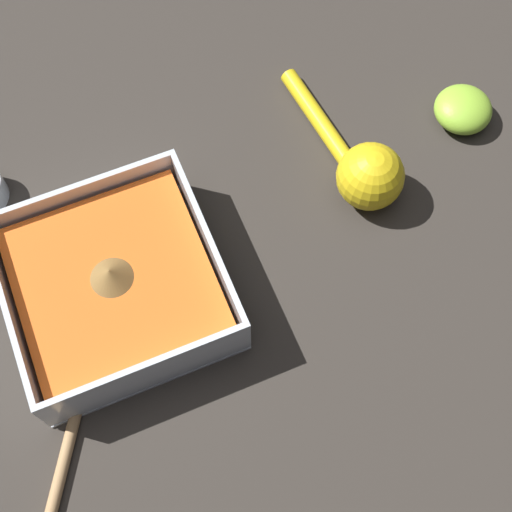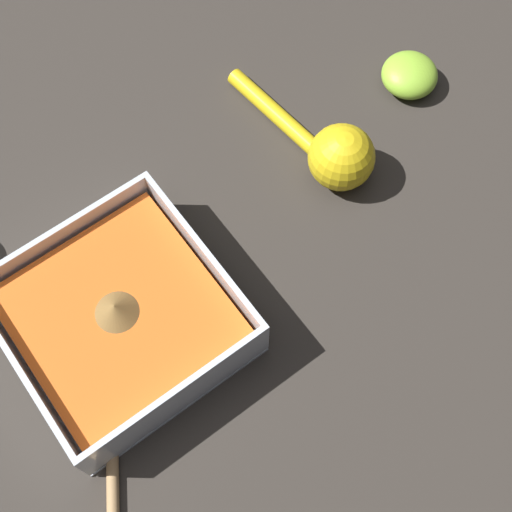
{
  "view_description": "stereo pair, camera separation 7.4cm",
  "coord_description": "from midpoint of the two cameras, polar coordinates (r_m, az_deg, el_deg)",
  "views": [
    {
      "loc": [
        -0.06,
        0.32,
        0.71
      ],
      "look_at": [
        -0.18,
        0.04,
        0.04
      ],
      "focal_mm": 50.0,
      "sensor_mm": 36.0,
      "label": 1
    },
    {
      "loc": [
        0.0,
        0.28,
        0.71
      ],
      "look_at": [
        -0.18,
        0.04,
        0.04
      ],
      "focal_mm": 50.0,
      "sensor_mm": 36.0,
      "label": 2
    }
  ],
  "objects": [
    {
      "name": "lemon_half",
      "position": [
        0.89,
        10.07,
        13.98
      ],
      "size": [
        0.07,
        0.07,
        0.04
      ],
      "color": "#93CC38",
      "rests_on": "ground_plane"
    },
    {
      "name": "square_dish",
      "position": [
        0.74,
        -13.23,
        -5.17
      ],
      "size": [
        0.21,
        0.21,
        0.07
      ],
      "color": "silver",
      "rests_on": "ground_plane"
    },
    {
      "name": "lemon_squeezer",
      "position": [
        0.8,
        3.91,
        8.12
      ],
      "size": [
        0.08,
        0.22,
        0.08
      ],
      "rotation": [
        0.0,
        0.0,
        1.67
      ],
      "color": "yellow",
      "rests_on": "ground_plane"
    },
    {
      "name": "ground_plane",
      "position": [
        0.77,
        -15.25,
        -6.39
      ],
      "size": [
        4.0,
        4.0,
        0.0
      ],
      "primitive_type": "plane",
      "color": "#332D28"
    }
  ]
}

